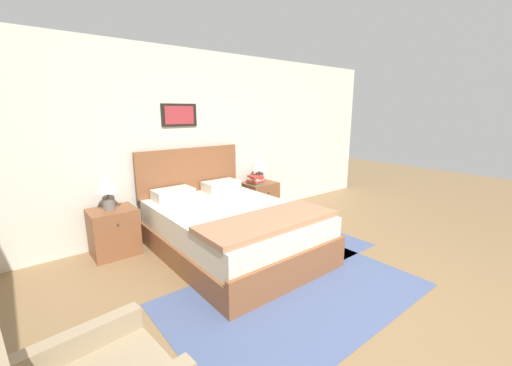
% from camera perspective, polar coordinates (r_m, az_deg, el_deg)
% --- Properties ---
extents(ground_plane, '(16.00, 16.00, 0.00)m').
position_cam_1_polar(ground_plane, '(2.96, 21.56, -24.22)').
color(ground_plane, olive).
extents(wall_back, '(7.93, 0.09, 2.60)m').
position_cam_1_polar(wall_back, '(4.76, -12.10, 7.34)').
color(wall_back, beige).
rests_on(wall_back, ground_plane).
extents(area_rug_main, '(2.50, 1.58, 0.01)m').
position_cam_1_polar(area_rug_main, '(3.27, 7.46, -19.37)').
color(area_rug_main, '#47567F').
rests_on(area_rug_main, ground_plane).
extents(area_rug_bedside, '(0.86, 1.21, 0.01)m').
position_cam_1_polar(area_rug_bedside, '(4.53, 11.40, -9.91)').
color(area_rug_bedside, '#47567F').
rests_on(area_rug_bedside, ground_plane).
extents(bed, '(1.59, 2.20, 1.22)m').
position_cam_1_polar(bed, '(3.97, -4.55, -8.12)').
color(bed, brown).
rests_on(bed, ground_plane).
extents(nightstand_near_window, '(0.53, 0.47, 0.58)m').
position_cam_1_polar(nightstand_near_window, '(4.29, -24.44, -8.08)').
color(nightstand_near_window, brown).
rests_on(nightstand_near_window, ground_plane).
extents(nightstand_by_door, '(0.53, 0.47, 0.58)m').
position_cam_1_polar(nightstand_by_door, '(5.29, 0.63, -2.97)').
color(nightstand_by_door, brown).
rests_on(nightstand_by_door, ground_plane).
extents(table_lamp_near_window, '(0.28, 0.28, 0.46)m').
position_cam_1_polar(table_lamp_near_window, '(4.14, -25.47, -0.29)').
color(table_lamp_near_window, slate).
rests_on(table_lamp_near_window, nightstand_near_window).
extents(table_lamp_by_door, '(0.28, 0.28, 0.46)m').
position_cam_1_polar(table_lamp_by_door, '(5.18, 0.63, 3.45)').
color(table_lamp_by_door, slate).
rests_on(table_lamp_by_door, nightstand_by_door).
extents(book_thick_bottom, '(0.18, 0.22, 0.03)m').
position_cam_1_polar(book_thick_bottom, '(5.11, -0.07, 0.00)').
color(book_thick_bottom, '#4C7551').
rests_on(book_thick_bottom, nightstand_by_door).
extents(book_hardcover_middle, '(0.22, 0.25, 0.03)m').
position_cam_1_polar(book_hardcover_middle, '(5.10, -0.07, 0.36)').
color(book_hardcover_middle, '#B7332D').
rests_on(book_hardcover_middle, book_thick_bottom).
extents(book_novel_upper, '(0.19, 0.23, 0.04)m').
position_cam_1_polar(book_novel_upper, '(5.10, -0.07, 0.76)').
color(book_novel_upper, beige).
rests_on(book_novel_upper, book_hardcover_middle).
extents(book_slim_near_top, '(0.22, 0.27, 0.03)m').
position_cam_1_polar(book_slim_near_top, '(5.09, -0.07, 1.15)').
color(book_slim_near_top, '#B7332D').
rests_on(book_slim_near_top, book_novel_upper).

